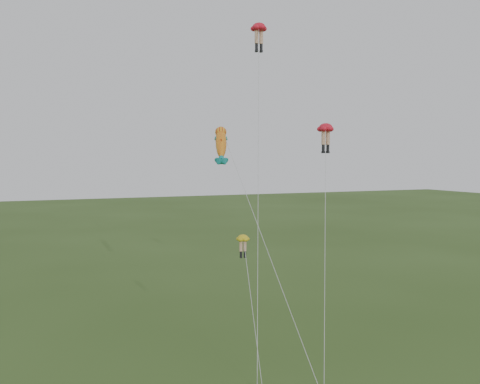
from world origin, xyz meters
name	(u,v)px	position (x,y,z in m)	size (l,w,h in m)	color
ground	(270,379)	(0.00, 0.00, 0.00)	(300.00, 300.00, 0.00)	#2F491A
legs_kite_red_high	(259,36)	(3.78, 9.60, 22.12)	(5.98, 11.71, 23.16)	red
legs_kite_red_mid	(326,133)	(8.56, 7.73, 14.80)	(7.42, 11.36, 15.61)	red
legs_kite_yellow	(244,249)	(-1.05, 1.35, 7.52)	(0.88, 3.75, 8.37)	gold
fish_kite	(222,143)	(0.60, 9.24, 14.01)	(2.01, 13.74, 15.55)	yellow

